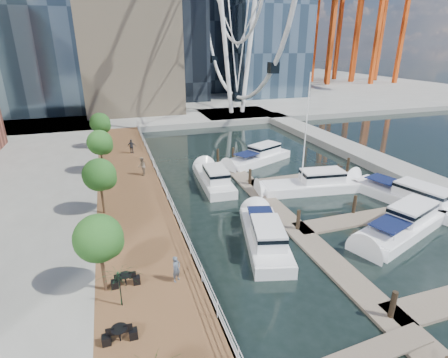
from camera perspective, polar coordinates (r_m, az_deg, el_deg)
ground at (r=21.67m, az=15.50°, el=-19.45°), size 520.00×520.00×0.00m
boardwalk at (r=31.26m, az=-14.45°, el=-4.75°), size 6.00×60.00×1.00m
seawall at (r=31.51m, az=-9.01°, el=-4.10°), size 0.25×60.00×1.00m
land_far at (r=116.44m, az=-13.51°, el=14.14°), size 200.00×114.00×1.00m
breakwater at (r=46.79m, az=22.95°, el=2.97°), size 4.00×60.00×1.00m
pier at (r=70.81m, az=2.09°, el=10.40°), size 14.00×12.00×1.00m
railing at (r=31.07m, az=-9.30°, el=-2.41°), size 0.10×60.00×1.05m
floating_docks at (r=32.31m, az=17.92°, el=-4.27°), size 16.00×34.00×2.60m
port_cranes at (r=133.95m, az=18.86°, el=22.89°), size 40.00×52.00×38.00m
street_trees at (r=28.90m, az=-19.70°, el=0.64°), size 2.60×42.60×4.60m
yacht_foreground at (r=30.99m, az=26.99°, el=-7.83°), size 11.09×6.40×2.15m
pedestrian_near at (r=20.83m, az=-7.79°, el=-14.34°), size 0.70×0.66×1.61m
pedestrian_mid at (r=37.15m, az=-13.28°, el=2.01°), size 0.83×1.01×1.93m
pedestrian_far at (r=45.15m, az=-14.84°, el=5.18°), size 1.12×0.73×1.77m
moored_yachts at (r=34.60m, az=13.97°, el=-3.01°), size 21.07×38.65×11.50m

